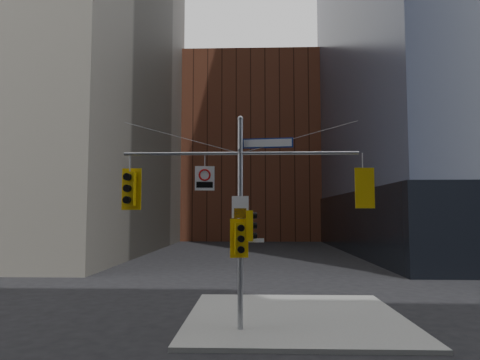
# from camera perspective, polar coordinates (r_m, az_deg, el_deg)

# --- Properties ---
(ground) EXTENTS (160.00, 160.00, 0.00)m
(ground) POSITION_cam_1_polar(r_m,az_deg,el_deg) (13.05, -0.27, -22.14)
(ground) COLOR black
(ground) RESTS_ON ground
(sidewalk_corner) EXTENTS (8.00, 8.00, 0.15)m
(sidewalk_corner) POSITION_cam_1_polar(r_m,az_deg,el_deg) (16.95, 7.38, -17.69)
(sidewalk_corner) COLOR gray
(sidewalk_corner) RESTS_ON ground
(brick_midrise) EXTENTS (26.00, 20.00, 28.00)m
(brick_midrise) POSITION_cam_1_polar(r_m,az_deg,el_deg) (71.14, 1.50, 3.65)
(brick_midrise) COLOR brown
(brick_midrise) RESTS_ON ground
(signal_assembly) EXTENTS (8.00, 0.80, 7.30)m
(signal_assembly) POSITION_cam_1_polar(r_m,az_deg,el_deg) (14.44, 0.04, -2.66)
(signal_assembly) COLOR gray
(signal_assembly) RESTS_ON ground
(traffic_light_west_arm) EXTENTS (0.69, 0.56, 1.44)m
(traffic_light_west_arm) POSITION_cam_1_polar(r_m,az_deg,el_deg) (15.07, -14.51, -1.14)
(traffic_light_west_arm) COLOR #DEB20B
(traffic_light_west_arm) RESTS_ON ground
(traffic_light_east_arm) EXTENTS (0.64, 0.51, 1.35)m
(traffic_light_east_arm) POSITION_cam_1_polar(r_m,az_deg,el_deg) (14.90, 16.10, -1.07)
(traffic_light_east_arm) COLOR #DEB20B
(traffic_light_east_arm) RESTS_ON ground
(traffic_light_pole_side) EXTENTS (0.44, 0.37, 1.02)m
(traffic_light_pole_side) POSITION_cam_1_polar(r_m,az_deg,el_deg) (14.44, 1.33, -6.10)
(traffic_light_pole_side) COLOR #DEB20B
(traffic_light_pole_side) RESTS_ON ground
(traffic_light_pole_front) EXTENTS (0.61, 0.55, 1.29)m
(traffic_light_pole_front) POSITION_cam_1_polar(r_m,az_deg,el_deg) (14.19, -0.00, -7.81)
(traffic_light_pole_front) COLOR #DEB20B
(traffic_light_pole_front) RESTS_ON ground
(street_sign_blade) EXTENTS (1.73, 0.25, 0.34)m
(street_sign_blade) POSITION_cam_1_polar(r_m,az_deg,el_deg) (14.63, 3.69, 4.94)
(street_sign_blade) COLOR navy
(street_sign_blade) RESTS_ON ground
(regulatory_sign_arm) EXTENTS (0.66, 0.12, 0.83)m
(regulatory_sign_arm) POSITION_cam_1_polar(r_m,az_deg,el_deg) (14.55, -4.73, 0.34)
(regulatory_sign_arm) COLOR silver
(regulatory_sign_arm) RESTS_ON ground
(regulatory_sign_pole) EXTENTS (0.57, 0.07, 0.74)m
(regulatory_sign_pole) POSITION_cam_1_polar(r_m,az_deg,el_deg) (14.32, 0.02, -3.71)
(regulatory_sign_pole) COLOR silver
(regulatory_sign_pole) RESTS_ON ground
(street_blade_ew) EXTENTS (0.69, 0.09, 0.14)m
(street_blade_ew) POSITION_cam_1_polar(r_m,az_deg,el_deg) (14.46, 1.84, -8.05)
(street_blade_ew) COLOR silver
(street_blade_ew) RESTS_ON ground
(street_blade_ns) EXTENTS (0.07, 0.75, 0.15)m
(street_blade_ns) POSITION_cam_1_polar(r_m,az_deg,el_deg) (14.93, 0.10, -9.11)
(street_blade_ns) COLOR #145926
(street_blade_ns) RESTS_ON ground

